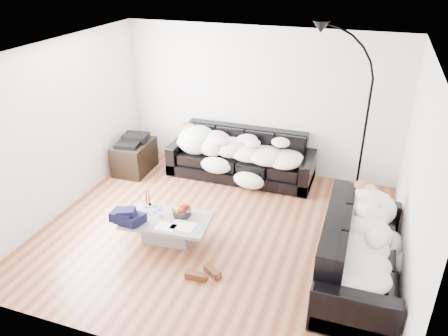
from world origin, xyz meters
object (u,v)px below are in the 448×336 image
(sofa_back, at_px, (241,155))
(sofa_right, at_px, (361,249))
(wine_glass_b, at_px, (147,209))
(candle_left, at_px, (147,199))
(sleeper_back, at_px, (240,145))
(shoes, at_px, (203,274))
(fruit_bowl, at_px, (181,210))
(coffee_table, at_px, (168,229))
(candle_right, at_px, (149,198))
(sleeper_right, at_px, (364,235))
(wine_glass_c, at_px, (161,211))
(stereo, at_px, (133,139))
(av_cabinet, at_px, (135,157))
(wine_glass_a, at_px, (154,208))
(floor_lamp, at_px, (365,127))

(sofa_back, relative_size, sofa_right, 1.19)
(wine_glass_b, xyz_separation_m, candle_left, (-0.10, 0.18, 0.04))
(sleeper_back, xyz_separation_m, shoes, (0.37, -2.73, -0.59))
(fruit_bowl, distance_m, shoes, 1.04)
(coffee_table, relative_size, candle_right, 5.14)
(sleeper_back, height_order, sleeper_right, sleeper_right)
(wine_glass_c, height_order, stereo, stereo)
(shoes, height_order, stereo, stereo)
(sleeper_back, xyz_separation_m, av_cabinet, (-1.93, -0.37, -0.36))
(wine_glass_b, height_order, shoes, wine_glass_b)
(sofa_back, relative_size, av_cabinet, 3.13)
(fruit_bowl, bearing_deg, av_cabinet, 136.10)
(shoes, bearing_deg, wine_glass_b, 160.26)
(coffee_table, height_order, candle_left, candle_left)
(sofa_right, relative_size, sleeper_right, 1.17)
(sofa_right, height_order, av_cabinet, sofa_right)
(sleeper_right, height_order, wine_glass_a, sleeper_right)
(sofa_back, height_order, sleeper_back, sleeper_back)
(wine_glass_a, bearing_deg, candle_left, 146.51)
(sofa_back, xyz_separation_m, candle_right, (-0.81, -1.94, 0.04))
(coffee_table, relative_size, wine_glass_a, 7.72)
(shoes, bearing_deg, coffee_table, 152.51)
(sofa_back, xyz_separation_m, candle_left, (-0.83, -1.98, 0.05))
(wine_glass_a, xyz_separation_m, candle_right, (-0.16, 0.16, 0.04))
(coffee_table, bearing_deg, sleeper_right, 0.98)
(wine_glass_c, bearing_deg, sofa_right, 0.59)
(coffee_table, distance_m, stereo, 2.39)
(coffee_table, xyz_separation_m, wine_glass_b, (-0.33, 0.03, 0.25))
(sofa_back, distance_m, av_cabinet, 1.98)
(floor_lamp, bearing_deg, fruit_bowl, -116.69)
(sleeper_back, relative_size, av_cabinet, 2.65)
(sleeper_back, distance_m, stereo, 1.96)
(sofa_back, xyz_separation_m, wine_glass_b, (-0.73, -2.16, 0.01))
(sleeper_back, bearing_deg, shoes, -82.35)
(sleeper_back, xyz_separation_m, floor_lamp, (2.03, 0.06, 0.58))
(sofa_right, distance_m, coffee_table, 2.62)
(sleeper_back, xyz_separation_m, sleeper_right, (2.21, -2.11, 0.01))
(fruit_bowl, relative_size, floor_lamp, 0.11)
(sleeper_back, height_order, floor_lamp, floor_lamp)
(sleeper_back, bearing_deg, wine_glass_c, -103.16)
(coffee_table, distance_m, fruit_bowl, 0.34)
(candle_right, height_order, floor_lamp, floor_lamp)
(sleeper_back, height_order, coffee_table, sleeper_back)
(fruit_bowl, height_order, wine_glass_b, fruit_bowl)
(sofa_right, bearing_deg, av_cabinet, 67.26)
(sofa_back, height_order, candle_right, sofa_back)
(sofa_right, distance_m, av_cabinet, 4.48)
(sofa_right, bearing_deg, candle_right, 85.98)
(shoes, height_order, av_cabinet, av_cabinet)
(stereo, bearing_deg, av_cabinet, 0.00)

